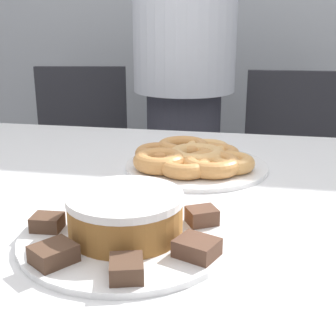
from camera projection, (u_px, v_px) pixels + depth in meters
table at (195, 224)px, 0.97m from camera, size 1.89×1.01×0.78m
person_standing at (184, 77)px, 1.80m from camera, size 0.39×0.39×1.71m
office_chair_left at (80, 180)px, 2.03m from camera, size 0.51×0.51×0.91m
office_chair_right at (293, 194)px, 1.87m from camera, size 0.46×0.46×0.91m
plate_cake at (126, 237)px, 0.74m from camera, size 0.34×0.34×0.01m
plate_donuts at (196, 166)px, 1.08m from camera, size 0.33×0.33×0.01m
frosted_cake at (125, 214)px, 0.72m from camera, size 0.18×0.18×0.07m
lamington_0 at (202, 216)px, 0.77m from camera, size 0.06×0.06×0.03m
lamington_1 at (156, 198)px, 0.85m from camera, size 0.06×0.06×0.03m
lamington_2 at (94, 201)px, 0.84m from camera, size 0.06×0.06×0.02m
lamington_3 at (47, 222)px, 0.75m from camera, size 0.05×0.04×0.02m
lamington_4 at (54, 254)px, 0.65m from camera, size 0.07×0.07×0.03m
lamington_5 at (126, 268)px, 0.61m from camera, size 0.06×0.06×0.02m
lamington_6 at (197, 248)px, 0.66m from camera, size 0.07×0.07×0.03m
donut_0 at (197, 156)px, 1.08m from camera, size 0.13×0.13×0.04m
donut_1 at (183, 147)px, 1.15m from camera, size 0.13×0.13×0.04m
donut_2 at (159, 153)px, 1.11m from camera, size 0.12×0.12×0.03m
donut_3 at (160, 161)px, 1.04m from camera, size 0.12×0.12×0.04m
donut_4 at (185, 166)px, 1.01m from camera, size 0.12×0.12×0.03m
donut_5 at (212, 164)px, 1.02m from camera, size 0.13×0.13×0.04m
donut_6 at (232, 163)px, 1.04m from camera, size 0.10×0.10×0.03m
donut_7 at (218, 154)px, 1.10m from camera, size 0.10×0.10×0.03m
donut_8 at (209, 149)px, 1.15m from camera, size 0.11×0.11×0.03m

